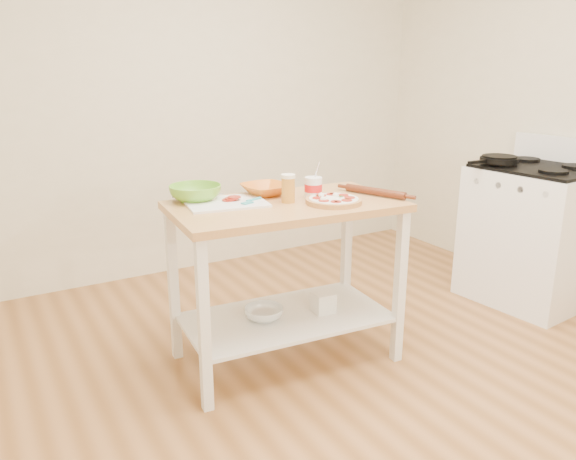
% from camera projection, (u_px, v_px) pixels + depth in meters
% --- Properties ---
extents(room_shell, '(4.04, 4.54, 2.74)m').
position_uv_depth(room_shell, '(392.00, 123.00, 2.39)').
color(room_shell, '#AB733F').
rests_on(room_shell, ground).
extents(prep_island, '(1.24, 0.74, 0.90)m').
position_uv_depth(prep_island, '(286.00, 249.00, 2.98)').
color(prep_island, tan).
rests_on(prep_island, ground).
extents(gas_stove, '(0.70, 0.80, 1.11)m').
position_uv_depth(gas_stove, '(531.00, 234.00, 3.83)').
color(gas_stove, white).
rests_on(gas_stove, ground).
extents(skillet, '(0.40, 0.25, 0.03)m').
position_uv_depth(skillet, '(499.00, 160.00, 3.74)').
color(skillet, black).
rests_on(skillet, gas_stove).
extents(pizza, '(0.29, 0.29, 0.05)m').
position_uv_depth(pizza, '(333.00, 200.00, 2.89)').
color(pizza, tan).
rests_on(pizza, prep_island).
extents(cutting_board, '(0.44, 0.36, 0.04)m').
position_uv_depth(cutting_board, '(225.00, 202.00, 2.88)').
color(cutting_board, white).
rests_on(cutting_board, prep_island).
extents(spatula, '(0.14, 0.09, 0.01)m').
position_uv_depth(spatula, '(251.00, 201.00, 2.87)').
color(spatula, teal).
rests_on(spatula, cutting_board).
extents(knife, '(0.27, 0.10, 0.01)m').
position_uv_depth(knife, '(191.00, 195.00, 2.99)').
color(knife, silver).
rests_on(knife, cutting_board).
extents(orange_bowl, '(0.27, 0.27, 0.06)m').
position_uv_depth(orange_bowl, '(265.00, 189.00, 3.07)').
color(orange_bowl, orange).
rests_on(orange_bowl, prep_island).
extents(green_bowl, '(0.31, 0.31, 0.08)m').
position_uv_depth(green_bowl, '(195.00, 193.00, 2.93)').
color(green_bowl, '#6AB32E').
rests_on(green_bowl, prep_island).
extents(beer_pint, '(0.07, 0.07, 0.15)m').
position_uv_depth(beer_pint, '(288.00, 188.00, 2.89)').
color(beer_pint, '#C4842C').
rests_on(beer_pint, prep_island).
extents(yogurt_tub, '(0.09, 0.09, 0.20)m').
position_uv_depth(yogurt_tub, '(313.00, 188.00, 2.99)').
color(yogurt_tub, white).
rests_on(yogurt_tub, prep_island).
extents(rolling_pin, '(0.17, 0.35, 0.04)m').
position_uv_depth(rolling_pin, '(375.00, 192.00, 3.05)').
color(rolling_pin, '#5D2915').
rests_on(rolling_pin, prep_island).
extents(shelf_glass_bowl, '(0.27, 0.27, 0.07)m').
position_uv_depth(shelf_glass_bowl, '(264.00, 313.00, 3.04)').
color(shelf_glass_bowl, silver).
rests_on(shelf_glass_bowl, prep_island).
extents(shelf_bin, '(0.12, 0.12, 0.11)m').
position_uv_depth(shelf_bin, '(323.00, 302.00, 3.13)').
color(shelf_bin, white).
rests_on(shelf_bin, prep_island).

